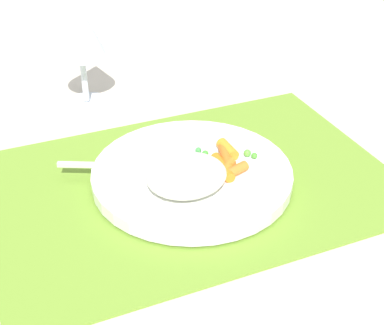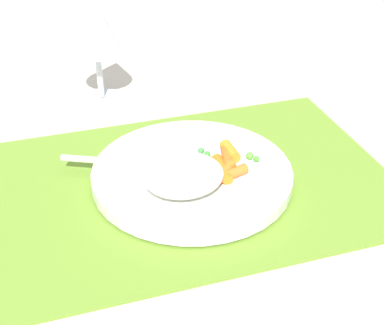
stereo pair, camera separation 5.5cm
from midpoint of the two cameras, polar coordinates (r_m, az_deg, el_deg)
ground_plane at (r=0.72m, az=-2.19°, el=-2.27°), size 2.40×2.40×0.00m
placemat at (r=0.72m, az=-2.20°, el=-2.07°), size 0.52×0.35×0.01m
plate at (r=0.72m, az=-2.22°, el=-1.31°), size 0.26×0.26×0.02m
rice_mound at (r=0.67m, az=-2.96°, el=-1.39°), size 0.10×0.09×0.04m
carrot_portion at (r=0.71m, az=1.40°, el=-0.05°), size 0.05×0.08×0.02m
pea_scatter at (r=0.72m, az=0.88°, el=0.24°), size 0.09×0.08×0.01m
fork at (r=0.71m, az=-6.15°, el=-0.44°), size 0.19×0.10×0.01m
wine_glass at (r=0.90m, az=-13.37°, el=13.00°), size 0.08×0.08×0.17m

